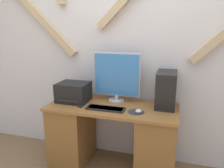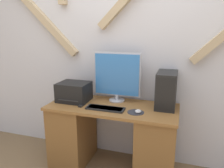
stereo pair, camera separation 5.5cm
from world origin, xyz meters
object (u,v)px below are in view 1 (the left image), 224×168
object	(u,v)px
monitor	(116,76)
keyboard	(106,108)
computer_tower	(166,89)
remote_control	(82,105)
printer	(74,92)
mouse	(139,111)

from	to	relation	value
monitor	keyboard	bearing A→B (deg)	-96.44
keyboard	computer_tower	world-z (taller)	computer_tower
computer_tower	remote_control	world-z (taller)	computer_tower
printer	remote_control	bearing A→B (deg)	-39.57
remote_control	mouse	bearing A→B (deg)	-1.61
keyboard	remote_control	distance (m)	0.27
keyboard	remote_control	xyz separation A→B (m)	(-0.27, 0.02, -0.00)
keyboard	monitor	bearing A→B (deg)	83.56
monitor	remote_control	world-z (taller)	monitor
mouse	printer	bearing A→B (deg)	169.32
monitor	keyboard	distance (m)	0.41
keyboard	remote_control	bearing A→B (deg)	175.72
printer	mouse	bearing A→B (deg)	-10.68
keyboard	computer_tower	distance (m)	0.66
computer_tower	keyboard	bearing A→B (deg)	-155.65
mouse	remote_control	xyz separation A→B (m)	(-0.61, 0.02, -0.01)
keyboard	mouse	size ratio (longest dim) A/B	5.38
monitor	keyboard	xyz separation A→B (m)	(-0.03, -0.30, -0.28)
printer	remote_control	size ratio (longest dim) A/B	2.99
mouse	printer	size ratio (longest dim) A/B	0.22
remote_control	computer_tower	bearing A→B (deg)	15.84
monitor	remote_control	bearing A→B (deg)	-138.02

